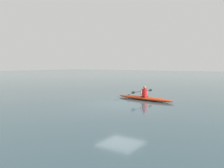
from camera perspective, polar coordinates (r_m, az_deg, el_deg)
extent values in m
plane|color=#334C56|center=(14.48, 2.18, -4.81)|extent=(160.00, 160.00, 0.00)
ellipsoid|color=red|center=(16.22, 7.78, -3.39)|extent=(4.51, 1.37, 0.24)
torus|color=black|center=(16.19, 7.82, -3.04)|extent=(0.68, 0.68, 0.04)
cylinder|color=black|center=(17.01, 4.12, -2.61)|extent=(0.18, 0.18, 0.02)
cylinder|color=red|center=(16.15, 7.87, -2.08)|extent=(0.35, 0.35, 0.51)
sphere|color=#936B4C|center=(16.11, 7.88, -0.80)|extent=(0.21, 0.21, 0.21)
cylinder|color=black|center=(16.26, 7.30, -1.75)|extent=(0.35, 1.96, 0.03)
ellipsoid|color=black|center=(15.48, 5.13, -2.06)|extent=(0.10, 0.40, 0.17)
ellipsoid|color=black|center=(17.07, 9.26, -1.47)|extent=(0.10, 0.40, 0.17)
cylinder|color=#936B4C|center=(15.97, 7.06, -1.93)|extent=(0.20, 0.29, 0.34)
cylinder|color=#936B4C|center=(16.41, 8.20, -1.76)|extent=(0.24, 0.26, 0.34)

